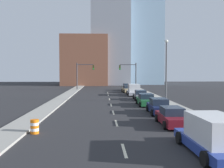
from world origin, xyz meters
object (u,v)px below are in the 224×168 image
Objects in this scene: traffic_barrel at (35,127)px; box_truck_silver at (134,90)px; sedan_navy at (159,107)px; traffic_signal_left at (82,73)px; sedan_teal at (127,87)px; box_truck_blue at (214,136)px; sedan_tan at (127,89)px; sedan_maroon at (172,117)px; street_lamp at (166,66)px; sedan_gray at (141,95)px; traffic_signal_right at (131,73)px; sedan_green at (146,100)px.

box_truck_silver is at bearing 69.17° from traffic_barrel.
sedan_navy is (10.20, 7.64, 0.21)m from traffic_barrel.
traffic_signal_left is 1.35× the size of sedan_teal.
box_truck_blue is 37.72m from sedan_tan.
box_truck_silver reaches higher than sedan_navy.
sedan_maroon is 0.99× the size of sedan_teal.
street_lamp reaches higher than sedan_gray.
box_truck_blue is 6.91m from sedan_maroon.
sedan_gray is (-0.98, -20.12, -3.33)m from traffic_signal_right.
box_truck_silver is (0.19, 13.05, 0.28)m from sedan_green.
traffic_signal_left reaches higher than box_truck_blue.
sedan_green is at bearing -91.28° from sedan_gray.
traffic_signal_right is 13.64m from box_truck_silver.
box_truck_blue is 1.22× the size of sedan_navy.
sedan_teal is (0.16, 24.83, 0.03)m from sedan_green.
traffic_signal_right is at bearing 88.53° from sedan_maroon.
traffic_signal_left reaches higher than sedan_teal.
sedan_teal is at bearing 91.99° from sedan_gray.
traffic_signal_right reaches higher than box_truck_blue.
sedan_tan is at bearing -102.58° from traffic_signal_right.
box_truck_blue is 24.54m from sedan_gray.
traffic_barrel is at bearing -103.64° from sedan_teal.
sedan_tan is (-0.40, 37.71, -0.29)m from box_truck_blue.
sedan_green is at bearing -92.80° from traffic_signal_right.
box_truck_blue is at bearing -88.95° from sedan_navy.
sedan_teal is (10.08, -1.47, -3.29)m from traffic_signal_left.
sedan_green is (9.93, -26.31, -3.32)m from traffic_signal_left.
sedan_gray is (0.32, 17.63, 0.00)m from sedan_maroon.
traffic_signal_left is 1.33× the size of sedan_green.
sedan_maroon is at bearing -75.28° from traffic_signal_left.
box_truck_silver reaches higher than traffic_barrel.
sedan_maroon is at bearing 12.67° from traffic_barrel.
traffic_signal_right is 44.77m from box_truck_blue.
traffic_barrel is 0.20× the size of sedan_green.
sedan_teal is (-1.13, -1.47, -3.29)m from traffic_signal_right.
sedan_green is (-0.14, 18.34, -0.29)m from box_truck_blue.
box_truck_blue is at bearing -89.25° from sedan_green.
sedan_tan is at bearing -93.26° from sedan_teal.
traffic_signal_left is 1.00× the size of traffic_signal_right.
sedan_navy reaches higher than traffic_barrel.
street_lamp reaches higher than sedan_maroon.
sedan_tan reaches higher than sedan_gray.
traffic_signal_right is at bearing 88.74° from sedan_gray.
sedan_maroon reaches higher than sedan_gray.
box_truck_blue is 18.34m from sedan_green.
street_lamp is at bearing -85.06° from traffic_signal_right.
sedan_green is (-3.30, -3.03, -4.25)m from street_lamp.
traffic_barrel is 0.21× the size of sedan_navy.
sedan_navy is at bearing -87.96° from box_truck_silver.
sedan_tan is at bearing 73.62° from traffic_barrel.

